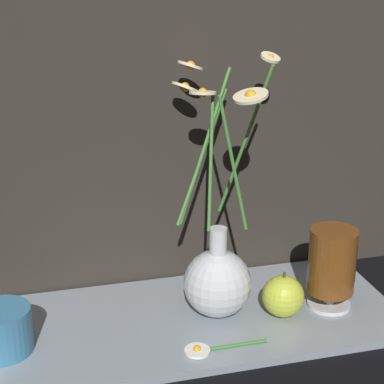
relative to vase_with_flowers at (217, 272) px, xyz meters
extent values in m
plane|color=black|center=(-0.06, 0.00, -0.08)|extent=(6.00, 6.00, 0.00)
cube|color=gray|center=(-0.06, 0.00, -0.07)|extent=(0.66, 0.27, 0.01)
sphere|color=silver|center=(0.00, 0.00, -0.02)|extent=(0.10, 0.10, 0.10)
cylinder|color=silver|center=(0.00, 0.00, 0.05)|extent=(0.03, 0.03, 0.05)
cylinder|color=#4C8E3D|center=(0.01, -0.03, 0.17)|extent=(0.06, 0.03, 0.20)
cylinder|color=beige|center=(0.02, -0.05, 0.28)|extent=(0.06, 0.06, 0.02)
sphere|color=gold|center=(0.02, -0.05, 0.28)|extent=(0.02, 0.02, 0.02)
cylinder|color=#4C8E3D|center=(-0.01, 0.04, 0.19)|extent=(0.09, 0.03, 0.23)
cylinder|color=beige|center=(-0.02, 0.08, 0.30)|extent=(0.05, 0.05, 0.02)
sphere|color=gold|center=(-0.02, 0.08, 0.30)|extent=(0.01, 0.01, 0.01)
cylinder|color=#4C8E3D|center=(-0.01, 0.04, 0.17)|extent=(0.09, 0.04, 0.20)
cylinder|color=beige|center=(-0.03, 0.08, 0.27)|extent=(0.05, 0.05, 0.02)
sphere|color=gold|center=(-0.03, 0.08, 0.27)|extent=(0.01, 0.01, 0.01)
cylinder|color=#4C8E3D|center=(-0.01, 0.00, 0.17)|extent=(0.02, 0.03, 0.20)
cylinder|color=beige|center=(-0.02, 0.01, 0.27)|extent=(0.05, 0.05, 0.01)
sphere|color=gold|center=(-0.02, 0.01, 0.27)|extent=(0.01, 0.01, 0.01)
cylinder|color=#4C8E3D|center=(0.04, 0.02, 0.19)|extent=(0.05, 0.09, 0.24)
cylinder|color=beige|center=(0.09, 0.04, 0.31)|extent=(0.04, 0.04, 0.01)
sphere|color=gold|center=(0.09, 0.04, 0.31)|extent=(0.01, 0.01, 0.01)
cylinder|color=teal|center=(-0.32, -0.02, -0.04)|extent=(0.08, 0.08, 0.06)
cylinder|color=silver|center=(0.18, -0.02, -0.07)|extent=(0.07, 0.07, 0.01)
cylinder|color=silver|center=(0.18, -0.02, -0.05)|extent=(0.02, 0.02, 0.02)
cylinder|color=brown|center=(0.18, -0.02, 0.01)|extent=(0.07, 0.07, 0.10)
sphere|color=#B7C638|center=(0.09, -0.03, -0.04)|extent=(0.06, 0.06, 0.06)
cylinder|color=#4C3819|center=(0.09, -0.03, 0.00)|extent=(0.00, 0.00, 0.01)
cylinder|color=#3D7A33|center=(-0.01, -0.10, -0.07)|extent=(0.10, 0.01, 0.01)
cylinder|color=white|center=(-0.06, -0.10, -0.07)|extent=(0.04, 0.04, 0.00)
sphere|color=gold|center=(-0.06, -0.10, -0.06)|extent=(0.01, 0.01, 0.01)
camera|label=1|loc=(-0.25, -0.82, 0.44)|focal=60.00mm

